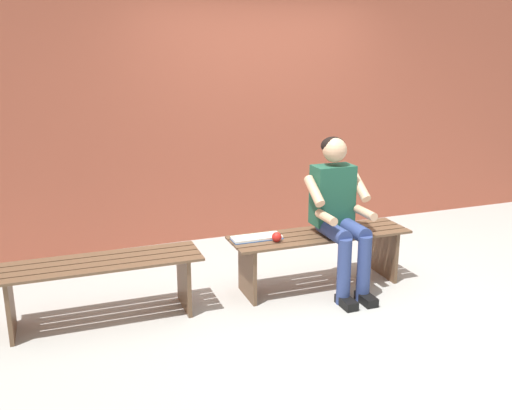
{
  "coord_description": "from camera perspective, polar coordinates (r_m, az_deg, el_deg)",
  "views": [
    {
      "loc": [
        2.09,
        4.02,
        1.99
      ],
      "look_at": [
        0.63,
        0.15,
        0.83
      ],
      "focal_mm": 39.68,
      "sensor_mm": 36.0,
      "label": 1
    }
  ],
  "objects": [
    {
      "name": "book_open",
      "position": [
        4.61,
        0.07,
        -3.32
      ],
      "size": [
        0.41,
        0.16,
        0.02
      ],
      "rotation": [
        0.0,
        0.0,
        -0.01
      ],
      "color": "white",
      "rests_on": "bench_near"
    },
    {
      "name": "bench_near",
      "position": [
        4.82,
        6.43,
        -4.24
      ],
      "size": [
        1.54,
        0.44,
        0.48
      ],
      "rotation": [
        0.0,
        0.0,
        -0.01
      ],
      "color": "brown",
      "rests_on": "ground"
    },
    {
      "name": "bench_far",
      "position": [
        4.35,
        -15.45,
        -7.0
      ],
      "size": [
        1.5,
        0.44,
        0.48
      ],
      "rotation": [
        0.0,
        0.0,
        -0.01
      ],
      "color": "brown",
      "rests_on": "ground"
    },
    {
      "name": "ground_plane",
      "position": [
        3.82,
        0.73,
        -16.04
      ],
      "size": [
        10.0,
        7.0,
        0.04
      ],
      "primitive_type": "cube",
      "color": "#9E9E99"
    },
    {
      "name": "person_seated",
      "position": [
        4.68,
        8.38,
        -0.35
      ],
      "size": [
        0.5,
        0.69,
        1.28
      ],
      "color": "#1E513D",
      "rests_on": "ground"
    },
    {
      "name": "brick_wall",
      "position": [
        5.92,
        -5.1,
        10.92
      ],
      "size": [
        9.5,
        0.24,
        3.0
      ],
      "primitive_type": "cube",
      "color": "#9E4C38",
      "rests_on": "ground"
    },
    {
      "name": "apple",
      "position": [
        4.54,
        2.1,
        -3.24
      ],
      "size": [
        0.08,
        0.08,
        0.08
      ],
      "primitive_type": "sphere",
      "color": "red",
      "rests_on": "bench_near"
    }
  ]
}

